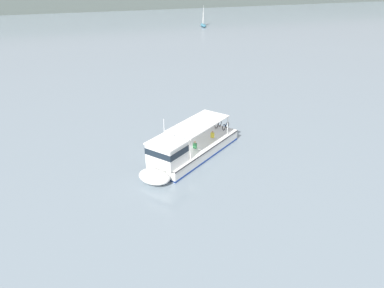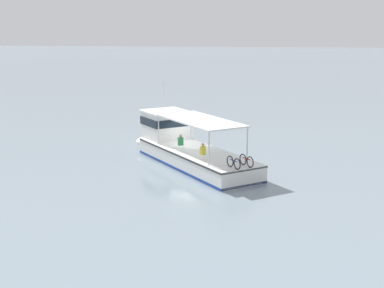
% 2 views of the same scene
% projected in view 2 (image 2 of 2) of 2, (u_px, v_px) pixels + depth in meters
% --- Properties ---
extents(ground_plane, '(400.00, 400.00, 0.00)m').
position_uv_depth(ground_plane, '(189.00, 159.00, 36.69)').
color(ground_plane, gray).
extents(ferry_main, '(11.87, 10.33, 5.32)m').
position_uv_depth(ferry_main, '(185.00, 147.00, 35.78)').
color(ferry_main, white).
rests_on(ferry_main, ground).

